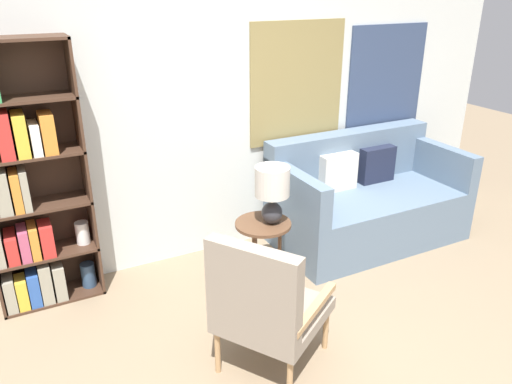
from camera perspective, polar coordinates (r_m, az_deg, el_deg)
name	(u,v)px	position (r m, az deg, el deg)	size (l,w,h in m)	color
wall_back	(196,102)	(4.14, -6.88, 10.14)	(6.40, 0.08, 2.70)	silver
bookshelf	(25,190)	(3.84, -24.88, 0.24)	(0.72, 0.30, 1.93)	#422B1E
armchair	(264,304)	(3.00, 0.93, -12.63)	(0.83, 0.82, 0.94)	tan
couch	(365,202)	(4.77, 12.32, -1.07)	(1.74, 0.91, 0.96)	slate
side_table	(263,231)	(3.92, 0.82, -4.43)	(0.44, 0.44, 0.52)	brown
table_lamp	(272,188)	(3.76, 1.87, 0.41)	(0.27, 0.27, 0.46)	#2D2D33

